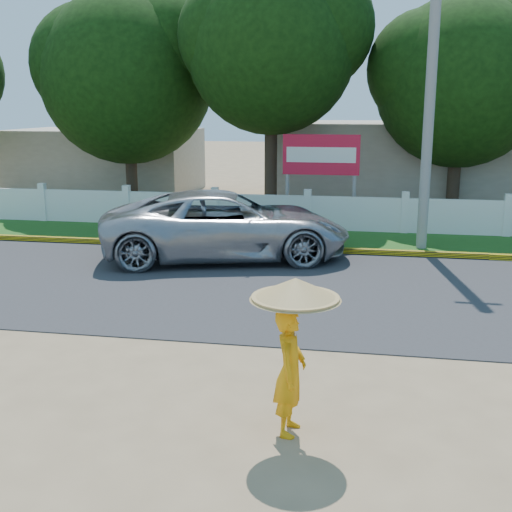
{
  "coord_description": "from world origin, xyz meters",
  "views": [
    {
      "loc": [
        1.93,
        -8.78,
        3.89
      ],
      "look_at": [
        0.0,
        2.0,
        1.3
      ],
      "focal_mm": 45.0,
      "sensor_mm": 36.0,
      "label": 1
    }
  ],
  "objects_px": {
    "utility_pole": "(431,79)",
    "monk_with_parasol": "(293,333)",
    "vehicle": "(226,225)",
    "billboard": "(321,160)"
  },
  "relations": [
    {
      "from": "utility_pole",
      "to": "monk_with_parasol",
      "type": "bearing_deg",
      "value": -101.92
    },
    {
      "from": "monk_with_parasol",
      "to": "utility_pole",
      "type": "bearing_deg",
      "value": 78.08
    },
    {
      "from": "vehicle",
      "to": "monk_with_parasol",
      "type": "distance_m",
      "value": 9.17
    },
    {
      "from": "utility_pole",
      "to": "vehicle",
      "type": "xyz_separation_m",
      "value": [
        -5.06,
        -2.05,
        -3.67
      ]
    },
    {
      "from": "utility_pole",
      "to": "monk_with_parasol",
      "type": "xyz_separation_m",
      "value": [
        -2.28,
        -10.79,
        -3.27
      ]
    },
    {
      "from": "vehicle",
      "to": "billboard",
      "type": "height_order",
      "value": "billboard"
    },
    {
      "from": "utility_pole",
      "to": "billboard",
      "type": "height_order",
      "value": "utility_pole"
    },
    {
      "from": "billboard",
      "to": "utility_pole",
      "type": "bearing_deg",
      "value": -46.24
    },
    {
      "from": "vehicle",
      "to": "monk_with_parasol",
      "type": "xyz_separation_m",
      "value": [
        2.78,
        -8.73,
        0.39
      ]
    },
    {
      "from": "billboard",
      "to": "monk_with_parasol",
      "type": "bearing_deg",
      "value": -86.76
    }
  ]
}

